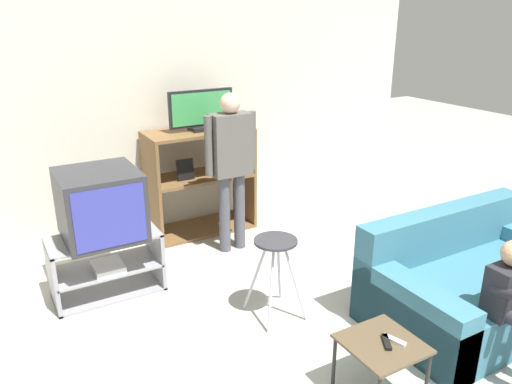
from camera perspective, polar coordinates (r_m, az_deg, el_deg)
The scene contains 11 objects.
wall_back at distance 5.36m, azimuth -10.74°, elevation 9.32°, with size 6.40×0.06×2.60m.
tv_stand at distance 4.41m, azimuth -16.72°, elevation -8.00°, with size 0.89×0.45×0.52m.
television_main at distance 4.19m, azimuth -17.37°, elevation -1.39°, with size 0.62×0.63×0.56m.
media_shelf at distance 5.33m, azimuth -6.41°, elevation 1.34°, with size 1.10×0.52×1.11m.
television_flat at distance 5.15m, azimuth -6.27°, elevation 9.16°, with size 0.69×0.20×0.41m.
folding_stool at distance 3.81m, azimuth 2.24°, elevation -7.25°, with size 0.37×0.40×0.65m.
snack_table at distance 3.21m, azimuth 14.17°, elevation -17.06°, with size 0.44×0.44×0.41m.
remote_control_black at distance 3.18m, azimuth 14.69°, elevation -16.24°, with size 0.04×0.14×0.02m, color black.
remote_control_white at distance 3.20m, azimuth 15.50°, elevation -16.00°, with size 0.04×0.14×0.02m, color silver.
couch at distance 4.28m, azimuth 23.64°, elevation -9.67°, with size 1.70×0.99×0.78m.
person_standing_adult at distance 4.74m, azimuth -2.87°, elevation 3.87°, with size 0.53×0.20×1.56m.
Camera 1 is at (-1.71, -1.16, 2.26)m, focal length 35.00 mm.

